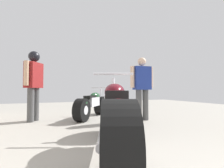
{
  "coord_description": "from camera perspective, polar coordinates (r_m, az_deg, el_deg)",
  "views": [
    {
      "loc": [
        -0.99,
        0.4,
        0.77
      ],
      "look_at": [
        0.25,
        3.45,
        0.89
      ],
      "focal_mm": 26.4,
      "sensor_mm": 36.0,
      "label": 1
    }
  ],
  "objects": [
    {
      "name": "motorcycle_maroon_cruiser",
      "position": [
        2.1,
        1.09,
        -11.25
      ],
      "size": [
        1.11,
        2.22,
        1.06
      ],
      "color": "black",
      "rests_on": "ground_plane"
    },
    {
      "name": "mechanic_with_helmet",
      "position": [
        4.51,
        -25.49,
        1.55
      ],
      "size": [
        0.44,
        0.64,
        1.73
      ],
      "color": "#4C4C4C",
      "rests_on": "ground_plane"
    },
    {
      "name": "mechanic_in_blue",
      "position": [
        4.29,
        10.35,
        -0.18
      ],
      "size": [
        0.64,
        0.26,
        1.6
      ],
      "color": "#4C4C4C",
      "rests_on": "ground_plane"
    },
    {
      "name": "ground_plane",
      "position": [
        3.12,
        -3.05,
        -16.32
      ],
      "size": [
        15.62,
        15.62,
        0.0
      ],
      "primitive_type": "plane",
      "color": "#9E998E"
    },
    {
      "name": "motorcycle_black_naked",
      "position": [
        4.62,
        -6.99,
        -7.24
      ],
      "size": [
        1.32,
        1.57,
        0.86
      ],
      "color": "black",
      "rests_on": "ground_plane"
    }
  ]
}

